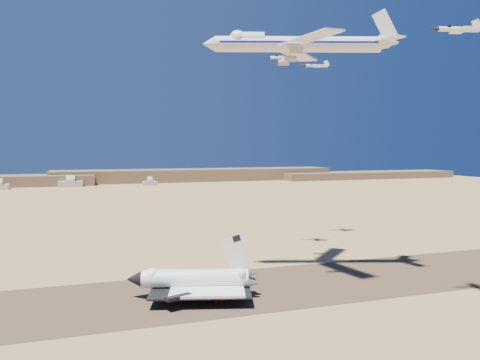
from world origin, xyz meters
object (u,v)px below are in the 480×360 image
object	(u,v)px
carrier_747	(292,44)
chase_jet_a	(457,29)
chase_jet_f	(316,66)
chase_jet_e	(282,57)
crew_a	(216,302)
crew_b	(221,301)
shuttle	(194,281)
crew_c	(222,302)

from	to	relation	value
carrier_747	chase_jet_a	world-z (taller)	carrier_747
carrier_747	chase_jet_f	distance (m)	80.23
chase_jet_f	chase_jet_e	bearing A→B (deg)	-132.21
crew_a	chase_jet_e	bearing A→B (deg)	-47.29
carrier_747	crew_a	world-z (taller)	carrier_747
carrier_747	crew_b	world-z (taller)	carrier_747
crew_a	crew_b	world-z (taller)	crew_a
shuttle	carrier_747	distance (m)	93.64
chase_jet_f	shuttle	bearing A→B (deg)	-125.44
chase_jet_f	crew_a	bearing A→B (deg)	-120.43
chase_jet_e	crew_c	bearing A→B (deg)	-101.48
crew_b	crew_c	size ratio (longest dim) A/B	1.00
carrier_747	chase_jet_e	world-z (taller)	carrier_747
crew_c	chase_jet_e	size ratio (longest dim) A/B	0.12
crew_b	crew_c	world-z (taller)	crew_b
chase_jet_a	chase_jet_f	world-z (taller)	chase_jet_f
shuttle	carrier_747	size ratio (longest dim) A/B	0.59
crew_b	chase_jet_f	size ratio (longest dim) A/B	0.11
crew_c	chase_jet_f	bearing A→B (deg)	-71.29
carrier_747	chase_jet_e	distance (m)	47.76
shuttle	crew_b	xyz separation A→B (m)	(6.83, -8.73, -4.79)
shuttle	crew_a	world-z (taller)	shuttle
crew_b	chase_jet_e	size ratio (longest dim) A/B	0.12
crew_a	chase_jet_f	size ratio (longest dim) A/B	0.12
chase_jet_a	chase_jet_e	size ratio (longest dim) A/B	1.10
shuttle	chase_jet_a	size ratio (longest dim) A/B	2.76
crew_a	chase_jet_a	xyz separation A→B (m)	(67.31, -26.40, 84.12)
shuttle	chase_jet_e	bearing A→B (deg)	61.31
chase_jet_a	chase_jet_f	xyz separation A→B (m)	(14.01, 115.49, 9.11)
shuttle	chase_jet_e	xyz separation A→B (m)	(56.79, 58.02, 87.32)
shuttle	chase_jet_a	bearing A→B (deg)	-10.94
shuttle	crew_c	size ratio (longest dim) A/B	25.80
crew_c	crew_b	bearing A→B (deg)	-34.81
carrier_747	crew_c	world-z (taller)	carrier_747
crew_c	chase_jet_f	world-z (taller)	chase_jet_f
chase_jet_e	carrier_747	bearing A→B (deg)	-84.34
shuttle	crew_a	bearing A→B (deg)	-47.77
crew_b	chase_jet_e	bearing A→B (deg)	-41.85
shuttle	crew_b	size ratio (longest dim) A/B	25.70
shuttle	chase_jet_a	distance (m)	113.28
carrier_747	crew_c	xyz separation A→B (m)	(-34.57, -23.48, -87.84)
crew_b	crew_a	bearing A→B (deg)	114.22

